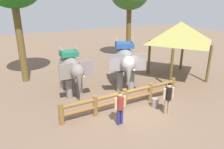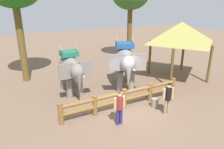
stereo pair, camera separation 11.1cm
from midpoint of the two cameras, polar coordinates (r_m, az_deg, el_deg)
The scene contains 8 objects.
ground_plane at distance 11.18m, azimuth 3.76°, elevation -9.41°, with size 60.00×60.00×0.00m, color brown.
log_fence at distance 11.09m, azimuth 3.16°, elevation -6.12°, with size 7.01×0.38×1.05m.
elephant_near_left at distance 12.57m, azimuth -11.42°, elevation 1.58°, with size 1.89×3.30×2.85m.
elephant_center at distance 13.21m, azimuth 3.19°, elevation 3.70°, with size 2.80×3.78×3.19m.
tourist_woman_in_black at distance 10.69m, azimuth 14.77°, elevation -5.74°, with size 0.58×0.37×1.65m.
tourist_man_in_blue at distance 9.50m, azimuth 1.86°, elevation -8.51°, with size 0.58×0.33×1.63m.
thatched_shelter at distance 15.41m, azimuth 17.92°, elevation 10.80°, with size 4.57×4.57×4.03m.
feed_bucket at distance 11.52m, azimuth 11.36°, elevation -7.48°, with size 0.38×0.38×0.48m.
Camera 1 is at (-5.17, -8.29, 5.44)m, focal length 33.57 mm.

